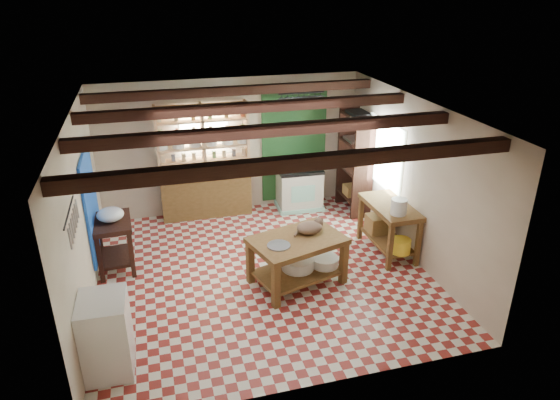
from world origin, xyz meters
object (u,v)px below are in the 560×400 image
object	(u,v)px
work_table	(297,261)
cat	(310,228)
stove	(299,188)
prep_table	(115,244)
white_cabinet	(106,335)
right_counter	(388,228)

from	to	relation	value
work_table	cat	xyz separation A→B (m)	(0.23, 0.12, 0.47)
stove	cat	bearing A→B (deg)	-101.78
prep_table	white_cabinet	xyz separation A→B (m)	(-0.02, -2.33, 0.06)
right_counter	cat	world-z (taller)	cat
stove	right_counter	distance (m)	2.26
work_table	white_cabinet	distance (m)	2.91
work_table	prep_table	distance (m)	2.88
cat	right_counter	bearing A→B (deg)	-12.11
right_counter	cat	size ratio (longest dim) A/B	3.09
stove	right_counter	bearing A→B (deg)	-64.17
prep_table	work_table	bearing A→B (deg)	-26.67
stove	white_cabinet	xyz separation A→B (m)	(-3.49, -3.75, 0.06)
prep_table	right_counter	size ratio (longest dim) A/B	0.69
stove	prep_table	size ratio (longest dim) A/B	1.03
work_table	cat	size ratio (longest dim) A/B	3.39
white_cabinet	right_counter	distance (m)	4.71
stove	prep_table	world-z (taller)	stove
work_table	white_cabinet	size ratio (longest dim) A/B	1.38
white_cabinet	stove	bearing A→B (deg)	48.53
work_table	prep_table	size ratio (longest dim) A/B	1.59
cat	white_cabinet	bearing A→B (deg)	177.75
prep_table	cat	xyz separation A→B (m)	(2.86, -1.04, 0.42)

